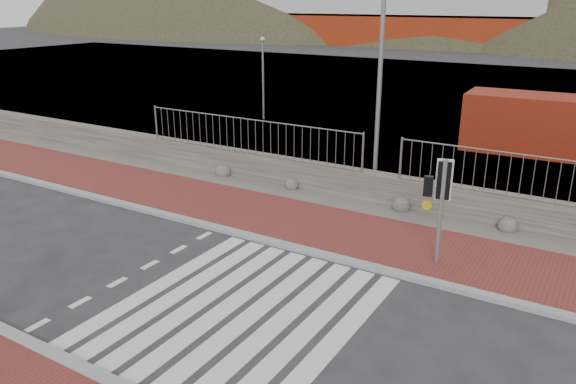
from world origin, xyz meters
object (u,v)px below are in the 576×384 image
Objects in this scene: shipping_container at (537,124)px; streetlight at (386,47)px; ferry at (384,2)px; traffic_signal_far at (441,190)px.

streetlight is at bearing -115.87° from shipping_container.
ferry is 19.39× the size of traffic_signal_far.
traffic_signal_far is at bearing -77.74° from streetlight.
traffic_signal_far is 12.15m from shipping_container.
ferry is at bearing -79.92° from traffic_signal_far.
ferry reaches higher than streetlight.
traffic_signal_far reaches higher than shipping_container.
ferry is 64.47m from streetlight.
ferry reaches higher than shipping_container.
streetlight is at bearing -67.94° from ferry.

